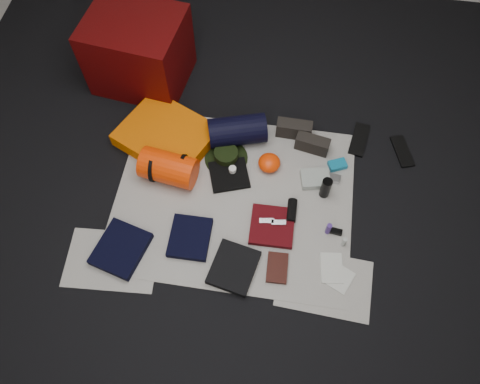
# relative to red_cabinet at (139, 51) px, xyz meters

# --- Properties ---
(floor) EXTENTS (4.50, 4.50, 0.02)m
(floor) POSITION_rel_red_cabinet_xyz_m (0.86, -0.97, -0.29)
(floor) COLOR black
(floor) RESTS_ON ground
(newspaper_mat) EXTENTS (1.60, 1.30, 0.01)m
(newspaper_mat) POSITION_rel_red_cabinet_xyz_m (0.86, -0.97, -0.28)
(newspaper_mat) COLOR beige
(newspaper_mat) RESTS_ON floor
(newspaper_sheet_front_left) EXTENTS (0.61, 0.44, 0.00)m
(newspaper_sheet_front_left) POSITION_rel_red_cabinet_xyz_m (0.16, -1.52, -0.28)
(newspaper_sheet_front_left) COLOR beige
(newspaper_sheet_front_left) RESTS_ON floor
(newspaper_sheet_front_right) EXTENTS (0.60, 0.43, 0.00)m
(newspaper_sheet_front_right) POSITION_rel_red_cabinet_xyz_m (1.51, -1.47, -0.28)
(newspaper_sheet_front_right) COLOR beige
(newspaper_sheet_front_right) RESTS_ON floor
(red_cabinet) EXTENTS (0.74, 0.64, 0.56)m
(red_cabinet) POSITION_rel_red_cabinet_xyz_m (0.00, 0.00, 0.00)
(red_cabinet) COLOR #4A0505
(red_cabinet) RESTS_ON floor
(sleeping_pad) EXTENTS (0.77, 0.72, 0.11)m
(sleeping_pad) POSITION_rel_red_cabinet_xyz_m (0.31, -0.57, -0.22)
(sleeping_pad) COLOR #F76802
(sleeping_pad) RESTS_ON newspaper_mat
(stuff_sack) EXTENTS (0.40, 0.27, 0.22)m
(stuff_sack) POSITION_rel_red_cabinet_xyz_m (0.40, -0.86, -0.16)
(stuff_sack) COLOR #F83704
(stuff_sack) RESTS_ON newspaper_mat
(sack_strap_left) EXTENTS (0.02, 0.22, 0.22)m
(sack_strap_left) POSITION_rel_red_cabinet_xyz_m (0.30, -0.86, -0.17)
(sack_strap_left) COLOR black
(sack_strap_left) RESTS_ON newspaper_mat
(sack_strap_right) EXTENTS (0.03, 0.22, 0.22)m
(sack_strap_right) POSITION_rel_red_cabinet_xyz_m (0.50, -0.86, -0.17)
(sack_strap_right) COLOR black
(sack_strap_right) RESTS_ON newspaper_mat
(navy_duffel) EXTENTS (0.45, 0.32, 0.21)m
(navy_duffel) POSITION_rel_red_cabinet_xyz_m (0.81, -0.48, -0.17)
(navy_duffel) COLOR black
(navy_duffel) RESTS_ON newspaper_mat
(boonie_brim) EXTENTS (0.39, 0.39, 0.01)m
(boonie_brim) POSITION_rel_red_cabinet_xyz_m (0.76, -0.66, -0.27)
(boonie_brim) COLOR black
(boonie_brim) RESTS_ON newspaper_mat
(boonie_crown) EXTENTS (0.17, 0.17, 0.07)m
(boonie_crown) POSITION_rel_red_cabinet_xyz_m (0.76, -0.66, -0.23)
(boonie_crown) COLOR black
(boonie_crown) RESTS_ON boonie_brim
(hiking_boot_left) EXTENTS (0.26, 0.10, 0.13)m
(hiking_boot_left) POSITION_rel_red_cabinet_xyz_m (1.21, -0.38, -0.21)
(hiking_boot_left) COLOR black
(hiking_boot_left) RESTS_ON newspaper_mat
(hiking_boot_right) EXTENTS (0.25, 0.13, 0.12)m
(hiking_boot_right) POSITION_rel_red_cabinet_xyz_m (1.35, -0.48, -0.21)
(hiking_boot_right) COLOR black
(hiking_boot_right) RESTS_ON newspaper_mat
(flip_flop_left) EXTENTS (0.16, 0.30, 0.02)m
(flip_flop_left) POSITION_rel_red_cabinet_xyz_m (1.69, -0.35, -0.27)
(flip_flop_left) COLOR black
(flip_flop_left) RESTS_ON floor
(flip_flop_right) EXTENTS (0.18, 0.28, 0.01)m
(flip_flop_right) POSITION_rel_red_cabinet_xyz_m (2.00, -0.41, -0.27)
(flip_flop_right) COLOR black
(flip_flop_right) RESTS_ON floor
(trousers_navy_a) EXTENTS (0.37, 0.40, 0.05)m
(trousers_navy_a) POSITION_rel_red_cabinet_xyz_m (0.21, -1.45, -0.25)
(trousers_navy_a) COLOR black
(trousers_navy_a) RESTS_ON newspaper_mat
(trousers_navy_b) EXTENTS (0.26, 0.30, 0.05)m
(trousers_navy_b) POSITION_rel_red_cabinet_xyz_m (0.63, -1.30, -0.25)
(trousers_navy_b) COLOR black
(trousers_navy_b) RESTS_ON newspaper_mat
(trousers_charcoal) EXTENTS (0.32, 0.35, 0.05)m
(trousers_charcoal) POSITION_rel_red_cabinet_xyz_m (0.94, -1.46, -0.25)
(trousers_charcoal) COLOR black
(trousers_charcoal) RESTS_ON newspaper_mat
(black_tshirt) EXTENTS (0.33, 0.32, 0.03)m
(black_tshirt) POSITION_rel_red_cabinet_xyz_m (0.80, -0.80, -0.26)
(black_tshirt) COLOR black
(black_tshirt) RESTS_ON newspaper_mat
(red_shirt) EXTENTS (0.29, 0.29, 0.04)m
(red_shirt) POSITION_rel_red_cabinet_xyz_m (1.15, -1.14, -0.25)
(red_shirt) COLOR #4C080D
(red_shirt) RESTS_ON newspaper_mat
(orange_stuff_sack) EXTENTS (0.20, 0.20, 0.10)m
(orange_stuff_sack) POSITION_rel_red_cabinet_xyz_m (1.07, -0.68, -0.22)
(orange_stuff_sack) COLOR #F83704
(orange_stuff_sack) RESTS_ON newspaper_mat
(first_aid_pouch) EXTENTS (0.22, 0.18, 0.05)m
(first_aid_pouch) POSITION_rel_red_cabinet_xyz_m (1.40, -0.74, -0.25)
(first_aid_pouch) COLOR #97A097
(first_aid_pouch) RESTS_ON newspaper_mat
(water_bottle) EXTENTS (0.09, 0.09, 0.17)m
(water_bottle) POSITION_rel_red_cabinet_xyz_m (1.47, -0.84, -0.19)
(water_bottle) COLOR black
(water_bottle) RESTS_ON newspaper_mat
(speaker) EXTENTS (0.06, 0.16, 0.06)m
(speaker) POSITION_rel_red_cabinet_xyz_m (1.26, -1.02, -0.24)
(speaker) COLOR black
(speaker) RESTS_ON newspaper_mat
(compact_camera) EXTENTS (0.10, 0.07, 0.04)m
(compact_camera) POSITION_rel_red_cabinet_xyz_m (1.52, -0.72, -0.25)
(compact_camera) COLOR silver
(compact_camera) RESTS_ON newspaper_mat
(cyan_case) EXTENTS (0.14, 0.12, 0.04)m
(cyan_case) POSITION_rel_red_cabinet_xyz_m (1.54, -0.60, -0.25)
(cyan_case) COLOR #10749B
(cyan_case) RESTS_ON newspaper_mat
(toiletry_purple) EXTENTS (0.04, 0.04, 0.10)m
(toiletry_purple) POSITION_rel_red_cabinet_xyz_m (1.51, -1.12, -0.22)
(toiletry_purple) COLOR #44267D
(toiletry_purple) RESTS_ON newspaper_mat
(toiletry_clear) EXTENTS (0.03, 0.03, 0.08)m
(toiletry_clear) POSITION_rel_red_cabinet_xyz_m (1.61, -1.19, -0.23)
(toiletry_clear) COLOR #AFB4B0
(toiletry_clear) RESTS_ON newspaper_mat
(paperback_book) EXTENTS (0.14, 0.20, 0.03)m
(paperback_book) POSITION_rel_red_cabinet_xyz_m (1.21, -1.42, -0.26)
(paperback_book) COLOR black
(paperback_book) RESTS_ON newspaper_mat
(map_booklet) EXTENTS (0.16, 0.22, 0.01)m
(map_booklet) POSITION_rel_red_cabinet_xyz_m (1.55, -1.36, -0.27)
(map_booklet) COLOR beige
(map_booklet) RESTS_ON newspaper_mat
(map_printout) EXTENTS (0.18, 0.20, 0.01)m
(map_printout) POSITION_rel_red_cabinet_xyz_m (1.61, -1.43, -0.27)
(map_printout) COLOR beige
(map_printout) RESTS_ON newspaper_mat
(sunglasses) EXTENTS (0.10, 0.05, 0.02)m
(sunglasses) POSITION_rel_red_cabinet_xyz_m (1.55, -1.11, -0.26)
(sunglasses) COLOR black
(sunglasses) RESTS_ON newspaper_mat
(key_cluster) EXTENTS (0.08, 0.08, 0.01)m
(key_cluster) POSITION_rel_red_cabinet_xyz_m (0.26, -1.52, -0.27)
(key_cluster) COLOR silver
(key_cluster) RESTS_ON newspaper_mat
(tape_roll) EXTENTS (0.05, 0.05, 0.04)m
(tape_roll) POSITION_rel_red_cabinet_xyz_m (0.82, -0.77, -0.23)
(tape_roll) COLOR white
(tape_roll) RESTS_ON black_tshirt
(energy_bar_a) EXTENTS (0.10, 0.05, 0.01)m
(energy_bar_a) POSITION_rel_red_cabinet_xyz_m (1.11, -1.12, -0.23)
(energy_bar_a) COLOR silver
(energy_bar_a) RESTS_ON red_shirt
(energy_bar_b) EXTENTS (0.10, 0.05, 0.01)m
(energy_bar_b) POSITION_rel_red_cabinet_xyz_m (1.19, -1.12, -0.23)
(energy_bar_b) COLOR silver
(energy_bar_b) RESTS_ON red_shirt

